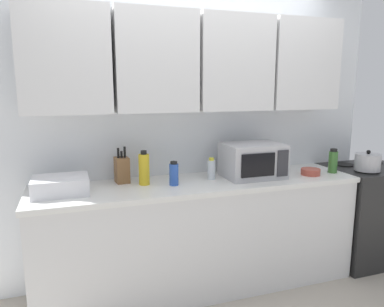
% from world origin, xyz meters
% --- Properties ---
extents(wall_back_with_cabinets, '(3.47, 0.38, 2.60)m').
position_xyz_m(wall_back_with_cabinets, '(0.00, -0.07, 1.58)').
color(wall_back_with_cabinets, white).
rests_on(wall_back_with_cabinets, ground_plane).
extents(counter_run, '(2.60, 0.63, 0.90)m').
position_xyz_m(counter_run, '(0.00, -0.30, 0.45)').
color(counter_run, silver).
rests_on(counter_run, ground_plane).
extents(stove_range, '(0.76, 0.64, 0.91)m').
position_xyz_m(stove_range, '(1.68, -0.32, 0.45)').
color(stove_range, black).
rests_on(stove_range, ground_plane).
extents(kettle, '(0.22, 0.22, 0.18)m').
position_xyz_m(kettle, '(1.51, -0.46, 0.99)').
color(kettle, '#B2B2B7').
rests_on(kettle, stove_range).
extents(microwave, '(0.48, 0.37, 0.28)m').
position_xyz_m(microwave, '(0.46, -0.30, 1.04)').
color(microwave, '#B7B7BC').
rests_on(microwave, counter_run).
extents(dish_rack, '(0.38, 0.30, 0.12)m').
position_xyz_m(dish_rack, '(-1.04, -0.30, 0.96)').
color(dish_rack, silver).
rests_on(dish_rack, counter_run).
extents(knife_block, '(0.11, 0.13, 0.29)m').
position_xyz_m(knife_block, '(-0.59, -0.13, 1.00)').
color(knife_block, brown).
rests_on(knife_block, counter_run).
extents(bottle_yellow_mustard, '(0.08, 0.08, 0.27)m').
position_xyz_m(bottle_yellow_mustard, '(-0.44, -0.25, 1.02)').
color(bottle_yellow_mustard, gold).
rests_on(bottle_yellow_mustard, counter_run).
extents(bottle_clear_tall, '(0.06, 0.06, 0.18)m').
position_xyz_m(bottle_clear_tall, '(0.11, -0.26, 0.98)').
color(bottle_clear_tall, silver).
rests_on(bottle_clear_tall, counter_run).
extents(bottle_blue_cleaner, '(0.07, 0.07, 0.19)m').
position_xyz_m(bottle_blue_cleaner, '(-0.23, -0.34, 0.99)').
color(bottle_blue_cleaner, '#2D56B7').
rests_on(bottle_blue_cleaner, counter_run).
extents(bottle_green_oil, '(0.08, 0.08, 0.21)m').
position_xyz_m(bottle_green_oil, '(1.20, -0.39, 1.00)').
color(bottle_green_oil, '#386B2D').
rests_on(bottle_green_oil, counter_run).
extents(bowl_ceramic_small, '(0.16, 0.16, 0.05)m').
position_xyz_m(bowl_ceramic_small, '(0.97, -0.40, 0.93)').
color(bowl_ceramic_small, '#B24C3D').
rests_on(bowl_ceramic_small, counter_run).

